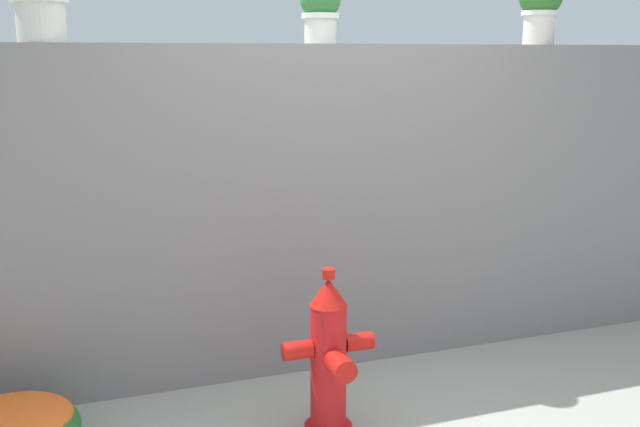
# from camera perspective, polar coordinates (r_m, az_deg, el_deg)

# --- Properties ---
(stone_wall) EXTENTS (6.65, 0.35, 1.94)m
(stone_wall) POSITION_cam_1_polar(r_m,az_deg,el_deg) (4.46, 0.18, 0.48)
(stone_wall) COLOR gray
(stone_wall) RESTS_ON ground
(potted_plant_2) EXTENTS (0.25, 0.25, 0.37)m
(potted_plant_2) POSITION_cam_1_polar(r_m,az_deg,el_deg) (4.37, 0.03, 15.98)
(potted_plant_2) COLOR silver
(potted_plant_2) RESTS_ON stone_wall
(fire_hydrant) EXTENTS (0.47, 0.37, 0.86)m
(fire_hydrant) POSITION_cam_1_polar(r_m,az_deg,el_deg) (3.73, 0.71, -11.19)
(fire_hydrant) COLOR red
(fire_hydrant) RESTS_ON ground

